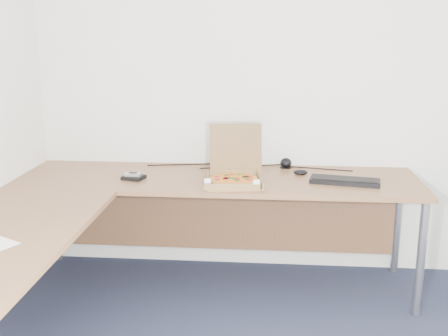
# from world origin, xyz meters

# --- Properties ---
(room_shell) EXTENTS (3.50, 3.50, 2.50)m
(room_shell) POSITION_xyz_m (0.00, 0.00, 1.25)
(room_shell) COLOR white
(room_shell) RESTS_ON ground
(desk) EXTENTS (2.50, 2.20, 0.73)m
(desk) POSITION_xyz_m (-0.82, 0.97, 0.70)
(desk) COLOR brown
(desk) RESTS_ON ground
(pizza_box) EXTENTS (0.32, 0.38, 0.33)m
(pizza_box) POSITION_xyz_m (-0.39, 1.27, 0.77)
(pizza_box) COLOR olive
(pizza_box) RESTS_ON desk
(drinking_glass) EXTENTS (0.07, 0.07, 0.12)m
(drinking_glass) POSITION_xyz_m (-0.32, 1.65, 0.79)
(drinking_glass) COLOR silver
(drinking_glass) RESTS_ON desk
(keyboard) EXTENTS (0.43, 0.22, 0.03)m
(keyboard) POSITION_xyz_m (0.28, 1.33, 0.74)
(keyboard) COLOR black
(keyboard) RESTS_ON desk
(mouse) EXTENTS (0.11, 0.09, 0.03)m
(mouse) POSITION_xyz_m (0.02, 1.50, 0.75)
(mouse) COLOR black
(mouse) RESTS_ON desk
(wallet) EXTENTS (0.15, 0.13, 0.02)m
(wallet) POSITION_xyz_m (-1.01, 1.31, 0.74)
(wallet) COLOR black
(wallet) RESTS_ON desk
(phone) EXTENTS (0.10, 0.06, 0.02)m
(phone) POSITION_xyz_m (-1.02, 1.31, 0.76)
(phone) COLOR #B2B5BA
(phone) RESTS_ON wallet
(dome_speaker) EXTENTS (0.08, 0.08, 0.07)m
(dome_speaker) POSITION_xyz_m (-0.07, 1.68, 0.77)
(dome_speaker) COLOR black
(dome_speaker) RESTS_ON desk
(cable_bundle) EXTENTS (0.66, 0.14, 0.01)m
(cable_bundle) POSITION_xyz_m (-0.35, 1.68, 0.73)
(cable_bundle) COLOR black
(cable_bundle) RESTS_ON desk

